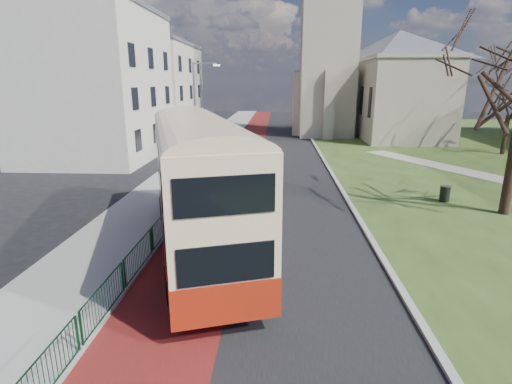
{
  "coord_description": "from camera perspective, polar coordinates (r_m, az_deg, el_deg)",
  "views": [
    {
      "loc": [
        1.95,
        -13.59,
        6.66
      ],
      "look_at": [
        1.08,
        3.22,
        2.0
      ],
      "focal_mm": 28.0,
      "sensor_mm": 36.0,
      "label": 1
    }
  ],
  "objects": [
    {
      "name": "ground",
      "position": [
        15.25,
        -4.74,
        -10.46
      ],
      "size": [
        160.0,
        160.0,
        0.0
      ],
      "primitive_type": "plane",
      "color": "black",
      "rests_on": "ground"
    },
    {
      "name": "road_carriageway",
      "position": [
        34.24,
        2.17,
        4.26
      ],
      "size": [
        9.0,
        120.0,
        0.01
      ],
      "primitive_type": "cube",
      "color": "black",
      "rests_on": "ground"
    },
    {
      "name": "bus_lane",
      "position": [
        34.38,
        -2.34,
        4.3
      ],
      "size": [
        3.4,
        120.0,
        0.01
      ],
      "primitive_type": "cube",
      "color": "#591414",
      "rests_on": "ground"
    },
    {
      "name": "pavement_west",
      "position": [
        34.93,
        -8.58,
        4.41
      ],
      "size": [
        4.0,
        120.0,
        0.12
      ],
      "primitive_type": "cube",
      "color": "gray",
      "rests_on": "ground"
    },
    {
      "name": "kerb_west",
      "position": [
        34.58,
        -5.32,
        4.41
      ],
      "size": [
        0.25,
        120.0,
        0.13
      ],
      "primitive_type": "cube",
      "color": "#999993",
      "rests_on": "ground"
    },
    {
      "name": "kerb_east",
      "position": [
        36.43,
        9.5,
        4.83
      ],
      "size": [
        0.25,
        80.0,
        0.13
      ],
      "primitive_type": "cube",
      "color": "#999993",
      "rests_on": "ground"
    },
    {
      "name": "pedestrian_railing",
      "position": [
        19.25,
        -11.95,
        -3.37
      ],
      "size": [
        0.07,
        24.0,
        1.12
      ],
      "color": "#0C351D",
      "rests_on": "ground"
    },
    {
      "name": "gothic_church",
      "position": [
        53.06,
        15.65,
        21.95
      ],
      "size": [
        16.38,
        18.0,
        40.0
      ],
      "color": "#A19382",
      "rests_on": "ground"
    },
    {
      "name": "street_block_near",
      "position": [
        39.0,
        -21.87,
        14.19
      ],
      "size": [
        10.3,
        14.3,
        13.0
      ],
      "color": "beige",
      "rests_on": "ground"
    },
    {
      "name": "street_block_far",
      "position": [
        54.0,
        -14.65,
        14.04
      ],
      "size": [
        10.3,
        16.3,
        11.5
      ],
      "color": "beige",
      "rests_on": "ground"
    },
    {
      "name": "streetlamp",
      "position": [
        32.27,
        -8.46,
        11.64
      ],
      "size": [
        2.13,
        0.18,
        8.0
      ],
      "color": "gray",
      "rests_on": "pavement_west"
    },
    {
      "name": "bus",
      "position": [
        15.73,
        -8.34,
        1.79
      ],
      "size": [
        6.49,
        12.8,
        5.23
      ],
      "rotation": [
        0.0,
        0.0,
        0.3
      ],
      "color": "#9D210E",
      "rests_on": "ground"
    },
    {
      "name": "litter_bin",
      "position": [
        25.2,
        25.38,
        -0.15
      ],
      "size": [
        0.72,
        0.72,
        0.95
      ],
      "rotation": [
        0.0,
        0.0,
        -0.24
      ],
      "color": "black",
      "rests_on": "grass_green"
    }
  ]
}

